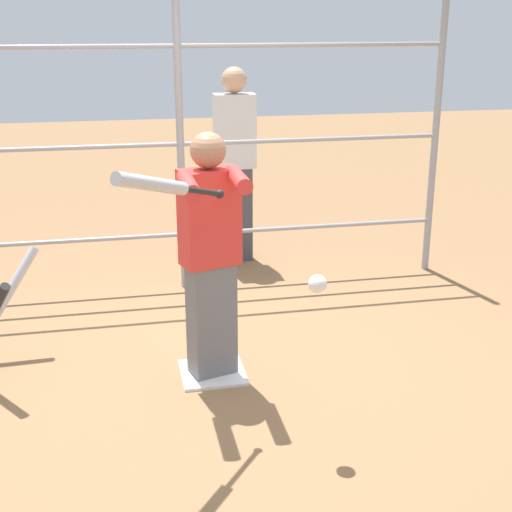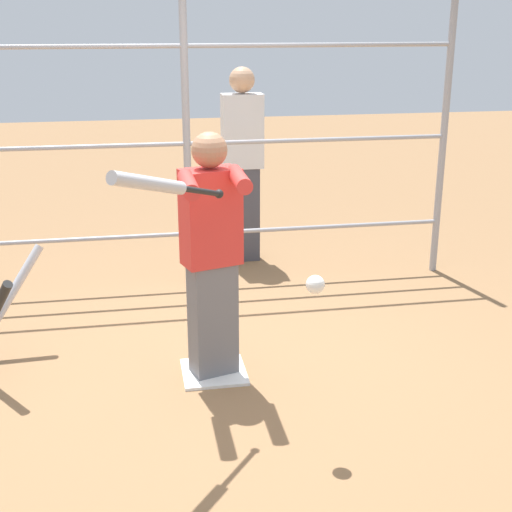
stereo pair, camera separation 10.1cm
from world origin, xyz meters
TOP-DOWN VIEW (x-y plane):
  - ground_plane at (0.00, 0.00)m, footprint 24.00×24.00m
  - home_plate at (0.00, 0.00)m, footprint 0.40×0.40m
  - fence_backstop at (0.00, -1.60)m, footprint 4.39×0.06m
  - batter at (0.00, 0.02)m, footprint 0.38×0.59m
  - baseball_bat_swinging at (0.33, 0.77)m, footprint 0.59×0.63m
  - softball_in_flight at (-0.42, 0.82)m, footprint 0.10×0.10m
  - bystander_behind_fence at (-0.54, -2.21)m, footprint 0.36×0.22m

SIDE VIEW (x-z plane):
  - ground_plane at x=0.00m, z-range 0.00..0.00m
  - home_plate at x=0.00m, z-range 0.00..0.02m
  - batter at x=0.00m, z-range 0.06..1.60m
  - softball_in_flight at x=-0.42m, z-range 0.84..0.93m
  - bystander_behind_fence at x=-0.54m, z-range 0.04..1.78m
  - fence_backstop at x=0.00m, z-range 0.00..2.40m
  - baseball_bat_swinging at x=0.33m, z-range 1.27..1.56m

